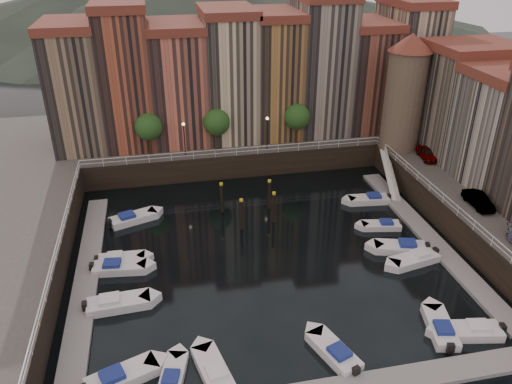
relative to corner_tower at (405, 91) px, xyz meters
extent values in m
plane|color=black|center=(-20.00, -14.50, -10.19)|extent=(200.00, 200.00, 0.00)
cube|color=black|center=(-20.00, 11.50, -8.69)|extent=(80.00, 20.00, 3.00)
cube|color=gray|center=(-36.20, -15.50, -10.02)|extent=(2.00, 28.00, 0.35)
cube|color=gray|center=(-3.80, -15.50, -10.02)|extent=(2.00, 28.00, 0.35)
cone|color=#2D382D|center=(-50.00, 95.50, -3.19)|extent=(80.00, 80.00, 14.00)
cone|color=#2D382D|center=(-15.00, 95.50, -1.19)|extent=(100.00, 100.00, 18.00)
cone|color=#2D382D|center=(20.00, 95.50, -4.19)|extent=(70.00, 70.00, 12.00)
cube|color=#846E54|center=(-38.00, 9.00, -0.19)|extent=(6.00, 10.00, 14.00)
cube|color=brown|center=(-38.00, 9.00, 7.31)|extent=(6.30, 10.30, 1.00)
cube|color=#9D4B31|center=(-32.10, 9.00, 0.81)|extent=(5.80, 10.00, 16.00)
cube|color=brown|center=(-32.10, 9.00, 9.31)|extent=(6.10, 10.30, 1.00)
cube|color=#C0644E|center=(-25.95, 9.00, -0.44)|extent=(6.50, 10.00, 13.50)
cube|color=brown|center=(-25.95, 9.00, 6.81)|extent=(6.80, 10.30, 1.00)
cube|color=beige|center=(-19.60, 9.00, 0.31)|extent=(6.20, 10.00, 15.00)
cube|color=brown|center=(-19.60, 9.00, 8.31)|extent=(6.50, 10.30, 1.00)
cube|color=#9F703A|center=(-13.70, 9.00, 0.06)|extent=(5.60, 10.00, 14.50)
cube|color=brown|center=(-13.70, 9.00, 7.81)|extent=(5.90, 10.30, 1.00)
cube|color=gray|center=(-7.70, 9.00, 1.06)|extent=(6.40, 10.00, 16.50)
cube|color=brown|center=(-1.50, 9.00, -0.69)|extent=(6.00, 10.00, 13.00)
cube|color=brown|center=(-1.50, 9.00, 6.31)|extent=(6.30, 10.30, 1.00)
cube|color=tan|center=(4.45, 9.00, 0.56)|extent=(5.90, 10.00, 15.50)
cube|color=brown|center=(4.45, 9.00, 8.81)|extent=(6.20, 10.30, 1.00)
cube|color=#786C5B|center=(6.50, -2.50, -1.19)|extent=(9.00, 8.00, 12.00)
cube|color=brown|center=(6.50, -2.50, 5.31)|extent=(9.30, 8.30, 1.00)
cube|color=#BBB2A4|center=(6.50, -10.50, -1.69)|extent=(9.00, 8.00, 11.00)
cylinder|color=#6B5B4C|center=(0.00, 0.00, -1.19)|extent=(4.60, 4.60, 12.00)
cone|color=brown|center=(0.00, 0.00, 5.61)|extent=(5.20, 5.20, 2.00)
cylinder|color=black|center=(-30.00, 3.70, -5.99)|extent=(0.30, 0.30, 2.40)
sphere|color=#1E4719|center=(-30.00, 3.70, -3.59)|extent=(3.20, 3.20, 3.20)
cylinder|color=black|center=(-22.00, 3.70, -5.99)|extent=(0.30, 0.30, 2.40)
sphere|color=#1E4719|center=(-22.00, 3.70, -3.59)|extent=(3.20, 3.20, 3.20)
cylinder|color=black|center=(-12.00, 3.70, -5.99)|extent=(0.30, 0.30, 2.40)
sphere|color=#1E4719|center=(-12.00, 3.70, -3.59)|extent=(3.20, 3.20, 3.20)
cylinder|color=black|center=(-26.00, 2.70, -5.19)|extent=(0.12, 0.12, 4.00)
sphere|color=#FFD88C|center=(-26.00, 2.70, -3.19)|extent=(0.36, 0.36, 0.36)
cylinder|color=black|center=(-16.00, 2.70, -5.19)|extent=(0.12, 0.12, 4.00)
sphere|color=#FFD88C|center=(-16.00, 2.70, -3.19)|extent=(0.36, 0.36, 0.36)
cube|color=white|center=(-20.00, 1.50, -6.24)|extent=(36.00, 0.08, 0.08)
cube|color=white|center=(-20.00, 1.50, -6.69)|extent=(36.00, 0.06, 0.06)
cube|color=white|center=(-2.00, -15.50, -6.24)|extent=(0.08, 34.00, 0.08)
cube|color=white|center=(-2.00, -15.50, -6.69)|extent=(0.06, 34.00, 0.06)
cube|color=white|center=(-38.00, -15.50, -6.24)|extent=(0.08, 34.00, 0.08)
cube|color=white|center=(-38.00, -15.50, -6.69)|extent=(0.06, 34.00, 0.06)
cube|color=white|center=(-2.90, -4.50, -8.44)|extent=(2.78, 8.26, 2.81)
cube|color=white|center=(-2.90, -4.50, -7.94)|extent=(1.93, 8.32, 3.65)
cylinder|color=black|center=(-21.53, -10.28, -8.69)|extent=(0.32, 0.32, 3.60)
cylinder|color=gold|center=(-21.53, -10.28, -6.84)|extent=(0.36, 0.36, 0.25)
cylinder|color=black|center=(-22.98, -6.36, -8.69)|extent=(0.32, 0.32, 3.60)
cylinder|color=gold|center=(-22.98, -6.36, -6.84)|extent=(0.36, 0.36, 0.25)
cylinder|color=black|center=(-18.03, -9.50, -8.69)|extent=(0.32, 0.32, 3.60)
cylinder|color=gold|center=(-18.03, -9.50, -6.84)|extent=(0.36, 0.36, 0.25)
cylinder|color=black|center=(-17.85, -6.68, -8.69)|extent=(0.32, 0.32, 3.60)
cylinder|color=gold|center=(-17.85, -6.68, -6.84)|extent=(0.36, 0.36, 0.25)
cube|color=silver|center=(-32.76, -27.69, -9.87)|extent=(5.11, 3.37, 0.81)
cube|color=navy|center=(-33.37, -27.91, -9.38)|extent=(1.87, 1.74, 0.54)
cube|color=silver|center=(-33.28, -20.00, -9.86)|extent=(5.05, 2.19, 0.84)
cube|color=silver|center=(-33.95, -20.03, -9.35)|extent=(1.65, 1.44, 0.56)
cube|color=black|center=(-35.86, -20.14, -9.58)|extent=(0.42, 0.58, 0.79)
cube|color=silver|center=(-33.38, -15.04, -9.88)|extent=(4.79, 2.29, 0.79)
cube|color=navy|center=(-34.00, -14.97, -9.41)|extent=(1.60, 1.41, 0.52)
cube|color=black|center=(-35.77, -14.77, -9.62)|extent=(0.42, 0.56, 0.73)
cube|color=silver|center=(-33.28, -13.71, -9.91)|extent=(4.25, 1.79, 0.71)
cube|color=silver|center=(-33.85, -13.69, -9.48)|extent=(1.38, 1.20, 0.48)
cube|color=black|center=(-35.46, -13.62, -9.67)|extent=(0.35, 0.49, 0.67)
cube|color=silver|center=(-32.30, -6.46, -9.87)|extent=(5.10, 3.36, 0.81)
cube|color=navy|center=(-32.91, -6.68, -9.38)|extent=(1.87, 1.74, 0.54)
cube|color=black|center=(-34.63, -7.31, -9.60)|extent=(0.54, 0.64, 0.76)
cube|color=silver|center=(-7.60, -28.50, -9.87)|extent=(4.98, 2.65, 0.81)
cube|color=silver|center=(-6.96, -28.62, -9.39)|extent=(1.71, 1.54, 0.54)
cube|color=black|center=(-5.17, -28.95, -9.60)|extent=(0.47, 0.60, 0.75)
cube|color=silver|center=(-7.23, -19.19, -9.88)|extent=(4.92, 2.69, 0.79)
cube|color=silver|center=(-6.61, -19.06, -9.40)|extent=(1.70, 1.54, 0.53)
cube|color=black|center=(-4.84, -18.70, -9.61)|extent=(0.47, 0.59, 0.74)
cube|color=silver|center=(-7.59, -17.14, -9.87)|extent=(5.10, 3.07, 0.81)
cube|color=navy|center=(-6.97, -17.32, -9.38)|extent=(1.82, 1.66, 0.54)
cube|color=black|center=(-5.19, -17.81, -9.60)|extent=(0.51, 0.63, 0.76)
cube|color=silver|center=(-7.63, -12.95, -9.93)|extent=(4.10, 2.19, 0.66)
cube|color=navy|center=(-7.11, -13.05, -9.53)|extent=(1.41, 1.27, 0.44)
cube|color=black|center=(-5.63, -13.32, -9.71)|extent=(0.39, 0.49, 0.62)
cube|color=silver|center=(-6.69, -7.55, -9.89)|extent=(4.60, 2.17, 0.76)
cube|color=navy|center=(-6.09, -7.61, -9.44)|extent=(1.53, 1.35, 0.50)
cube|color=black|center=(-4.39, -7.79, -9.64)|extent=(0.40, 0.54, 0.71)
cube|color=silver|center=(-29.47, -28.21, -9.93)|extent=(2.43, 4.15, 0.66)
cube|color=navy|center=(-29.60, -28.72, -9.53)|extent=(1.34, 1.47, 0.44)
cube|color=silver|center=(-26.76, -28.31, -9.88)|extent=(2.71, 4.81, 0.77)
cube|color=silver|center=(-26.62, -28.91, -9.42)|extent=(1.52, 1.68, 0.51)
cube|color=silver|center=(-18.16, -28.35, -9.89)|extent=(3.16, 4.85, 0.77)
cube|color=navy|center=(-17.95, -28.93, -9.42)|extent=(1.65, 1.77, 0.51)
cube|color=black|center=(-17.37, -30.58, -9.63)|extent=(0.61, 0.51, 0.72)
cube|color=silver|center=(-9.45, -27.63, -9.89)|extent=(2.74, 4.81, 0.77)
cube|color=navy|center=(-9.59, -28.23, -9.42)|extent=(1.53, 1.69, 0.51)
cube|color=black|center=(-9.99, -29.94, -9.63)|extent=(0.58, 0.47, 0.72)
imported|color=gray|center=(1.79, -4.07, -6.50)|extent=(2.23, 4.28, 1.39)
imported|color=gray|center=(0.83, -15.67, -6.54)|extent=(1.52, 4.00, 1.30)
camera|label=1|loc=(-28.82, -52.86, 16.55)|focal=35.00mm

